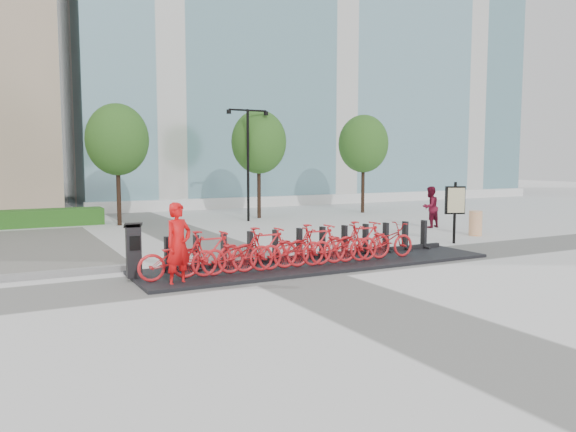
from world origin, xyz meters
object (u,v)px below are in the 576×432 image
map_sign (455,203)px  kiosk (134,251)px  pedestrian (430,207)px  construction_barrel (475,223)px  bike_0 (178,258)px  worker_red (179,245)px

map_sign → kiosk: bearing=-152.6°
pedestrian → construction_barrel: (-0.21, -2.65, -0.39)m
bike_0 → kiosk: size_ratio=1.44×
kiosk → bike_0: bearing=-32.7°
pedestrian → kiosk: bearing=10.5°
worker_red → pedestrian: 13.51m
bike_0 → construction_barrel: bearing=-77.4°
bike_0 → construction_barrel: size_ratio=2.03×
construction_barrel → kiosk: bearing=-171.0°
worker_red → map_sign: bearing=-13.3°
map_sign → worker_red: bearing=-146.3°
kiosk → map_sign: map_sign is taller
pedestrian → construction_barrel: bearing=76.2°
kiosk → construction_barrel: bearing=14.0°
pedestrian → map_sign: size_ratio=0.83×
worker_red → construction_barrel: bearing=-10.2°
worker_red → map_sign: map_sign is taller
worker_red → construction_barrel: size_ratio=2.03×
bike_0 → worker_red: 0.54m
kiosk → pedestrian: bearing=24.8°
worker_red → pedestrian: bearing=0.5°
kiosk → construction_barrel: 12.92m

